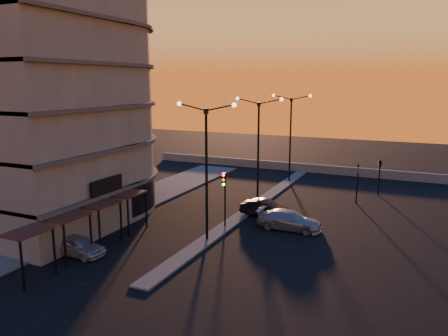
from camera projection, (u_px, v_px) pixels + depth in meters
ground at (207, 240)px, 30.17m from camera, size 120.00×120.00×0.00m
sidewalk_west at (120, 207)px, 38.02m from camera, size 5.00×40.00×0.12m
median at (257, 204)px, 39.08m from camera, size 1.20×36.00×0.12m
parapet at (319, 169)px, 52.44m from camera, size 44.00×0.50×1.00m
building at (44, 67)px, 33.62m from camera, size 14.35×17.08×25.00m
streetlamp_near at (206, 161)px, 29.09m from camera, size 4.32×0.32×9.51m
streetlamp_mid at (258, 142)px, 38.00m from camera, size 4.32×0.32×9.51m
streetlamp_far at (291, 131)px, 46.92m from camera, size 4.32×0.32×9.51m
traffic_light_main at (224, 191)px, 32.17m from camera, size 0.28×0.44×4.25m
signal_east_a at (357, 183)px, 39.01m from camera, size 0.13×0.16×3.60m
signal_east_b at (380, 164)px, 41.73m from camera, size 0.42×1.99×3.60m
car_hatchback at (77, 245)px, 27.54m from camera, size 3.83×1.63×1.29m
car_sedan at (266, 209)px, 35.41m from camera, size 4.22×1.78×1.35m
car_wagon at (290, 220)px, 32.39m from camera, size 4.83×1.98×1.40m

